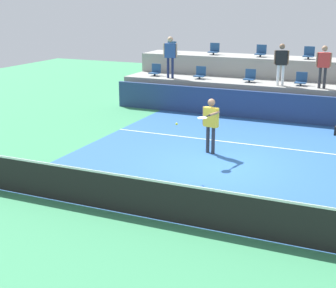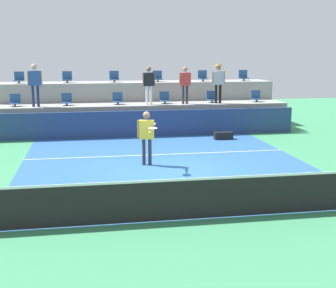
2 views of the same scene
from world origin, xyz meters
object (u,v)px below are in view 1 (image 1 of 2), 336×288
Objects in this scene: stadium_chair_lower_mid_right at (301,80)px; stadium_chair_upper_left at (214,50)px; stadium_chair_lower_mid_left at (250,77)px; stadium_chair_upper_mid_right at (309,54)px; spectator_in_white at (324,63)px; stadium_chair_upper_mid_left at (261,52)px; spectator_in_grey at (281,61)px; stadium_chair_lower_far_left at (155,71)px; stadium_chair_lower_left at (200,74)px; tennis_player at (211,120)px; tennis_ball at (177,124)px; spectator_leaning_on_rail at (170,53)px; stadium_chair_upper_far_left at (171,48)px.

stadium_chair_upper_left is at bearing 157.15° from stadium_chair_lower_mid_right.
stadium_chair_upper_mid_right reaches higher than stadium_chair_lower_mid_left.
stadium_chair_upper_mid_left is at bearing 143.42° from spectator_in_white.
spectator_in_grey is at bearing -31.84° from stadium_chair_upper_left.
stadium_chair_lower_far_left is at bearing 180.00° from stadium_chair_lower_mid_left.
spectator_in_grey reaches higher than stadium_chair_lower_mid_left.
stadium_chair_lower_mid_right is 0.32× the size of spectator_in_grey.
stadium_chair_upper_left is 0.32× the size of spectator_in_grey.
spectator_in_white is (5.11, -0.38, 0.76)m from stadium_chair_lower_left.
stadium_chair_upper_left is 4.14m from spectator_in_grey.
spectator_in_white reaches higher than stadium_chair_lower_mid_right.
tennis_player is 24.96× the size of tennis_ball.
spectator_in_white is at bearing -0.00° from spectator_in_grey.
stadium_chair_lower_left is 4.27m from stadium_chair_lower_mid_right.
spectator_leaning_on_rail is at bearing 123.53° from tennis_player.
stadium_chair_lower_left is 1.00× the size of stadium_chair_upper_mid_right.
spectator_in_white is 23.87× the size of tennis_ball.
spectator_leaning_on_rail reaches higher than stadium_chair_upper_mid_right.
stadium_chair_lower_far_left is 2.13m from stadium_chair_lower_left.
tennis_player is (4.78, -6.25, -0.43)m from stadium_chair_lower_far_left.
tennis_ball is (0.28, -10.21, -0.91)m from stadium_chair_upper_mid_left.
stadium_chair_upper_left is at bearing 180.00° from stadium_chair_upper_mid_left.
stadium_chair_upper_left is (-2.19, 1.80, 0.85)m from stadium_chair_lower_mid_left.
spectator_in_white is at bearing -3.03° from stadium_chair_lower_far_left.
tennis_ball is at bearing -97.57° from spectator_in_grey.
stadium_chair_upper_mid_left reaches higher than stadium_chair_lower_mid_left.
stadium_chair_lower_left is 1.00× the size of stadium_chair_upper_far_left.
stadium_chair_upper_mid_left reaches higher than stadium_chair_lower_left.
spectator_leaning_on_rail is at bearing -173.61° from stadium_chair_lower_mid_left.
stadium_chair_lower_mid_right is 1.20m from spectator_in_white.
stadium_chair_upper_mid_left is (2.17, 0.00, 0.00)m from stadium_chair_upper_left.
stadium_chair_upper_left is 0.31× the size of tennis_player.
spectator_in_grey is at bearing 180.00° from spectator_in_white.
stadium_chair_upper_far_left is 1.00× the size of stadium_chair_upper_left.
stadium_chair_upper_far_left is at bearing 90.49° from stadium_chair_lower_far_left.
stadium_chair_upper_far_left is at bearing 163.25° from spectator_in_white.
stadium_chair_lower_left is at bearing 173.76° from spectator_in_grey.
stadium_chair_upper_left is (-0.01, 1.80, 0.85)m from stadium_chair_lower_left.
tennis_player reaches higher than tennis_ball.
stadium_chair_lower_mid_right is 1.99m from stadium_chair_upper_mid_right.
stadium_chair_lower_left is 4.68m from stadium_chair_upper_mid_right.
stadium_chair_lower_mid_left is at bearing 172.52° from spectator_in_white.
tennis_player is 1.05× the size of spectator_in_white.
stadium_chair_lower_far_left is 1.00× the size of stadium_chair_upper_mid_left.
stadium_chair_upper_far_left is at bearing 120.78° from tennis_player.
tennis_ball is (2.44, -8.41, -0.06)m from stadium_chair_lower_left.
stadium_chair_upper_left is at bearing 0.00° from stadium_chair_upper_far_left.
stadium_chair_lower_far_left is 1.00× the size of stadium_chair_lower_mid_right.
stadium_chair_upper_left is at bearing 140.61° from stadium_chair_lower_mid_left.
stadium_chair_lower_mid_left is at bearing 91.76° from tennis_ball.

